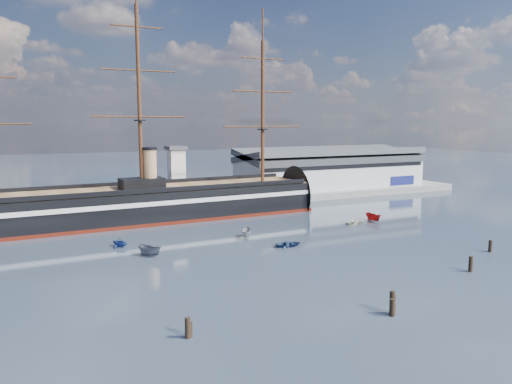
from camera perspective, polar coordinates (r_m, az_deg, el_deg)
name	(u,v)px	position (r m, az deg, el deg)	size (l,w,h in m)	color
ground	(211,234)	(106.21, -5.20, -4.75)	(600.00, 600.00, 0.00)	#222C3D
quay	(198,205)	(142.77, -6.66, -1.47)	(180.00, 18.00, 2.00)	slate
warehouse	(330,169)	(167.25, 8.51, 2.64)	(63.00, 21.00, 11.60)	#B7BABC
quay_tower	(177,173)	(136.47, -9.07, 2.18)	(5.00, 5.00, 15.00)	silver
warship	(127,205)	(120.71, -14.56, -1.48)	(113.12, 19.03, 53.94)	black
motorboat_a	(150,256)	(90.59, -12.00, -7.14)	(5.87, 2.15, 2.35)	#565B6A
motorboat_b	(288,247)	(95.17, 3.73, -6.24)	(3.12, 1.25, 1.46)	navy
motorboat_c	(247,238)	(101.65, -1.07, -5.30)	(5.87, 2.15, 2.35)	gray
motorboat_d	(120,247)	(98.24, -15.30, -6.06)	(5.73, 2.48, 2.10)	navy
motorboat_e	(355,224)	(117.20, 11.28, -3.66)	(2.78, 1.11, 1.30)	beige
motorboat_f	(373,221)	(122.01, 13.27, -3.26)	(5.85, 2.15, 2.34)	maroon
piling_near_left	(188,338)	(57.27, -7.78, -16.20)	(0.64, 0.64, 3.05)	black
piling_near_mid	(392,316)	(64.67, 15.28, -13.51)	(0.64, 0.64, 2.85)	black
piling_near_right	(470,272)	(86.45, 23.28, -8.37)	(0.64, 0.64, 3.20)	black
piling_far_right	(490,252)	(100.62, 25.16, -6.21)	(0.64, 0.64, 2.89)	black
piling_extra	(392,314)	(65.29, 15.24, -13.30)	(0.64, 0.64, 3.64)	black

